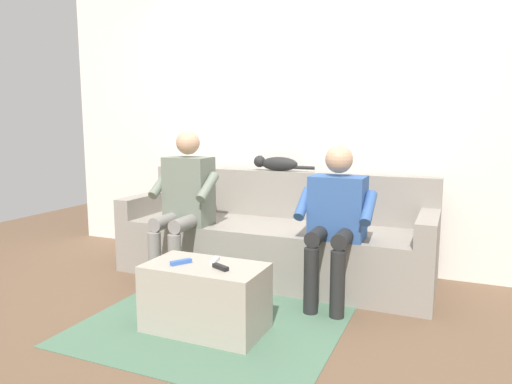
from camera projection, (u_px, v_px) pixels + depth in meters
ground_plane at (236, 305)px, 3.29m from camera, size 8.00×8.00×0.00m
back_wall at (293, 118)px, 4.19m from camera, size 4.86×0.06×2.64m
couch at (273, 241)px, 3.90m from camera, size 2.57×0.80×0.86m
coffee_table at (206, 298)px, 2.87m from camera, size 0.73×0.41×0.42m
person_left_seated at (336, 214)px, 3.27m from camera, size 0.54×0.52×1.12m
person_right_seated at (185, 198)px, 3.73m from camera, size 0.51×0.54×1.21m
cat_on_backrest at (276, 163)px, 4.10m from camera, size 0.56×0.11×0.13m
remote_white at (215, 260)px, 2.89m from camera, size 0.06×0.12×0.02m
remote_black at (220, 267)px, 2.75m from camera, size 0.13×0.08×0.02m
remote_blue at (181, 262)px, 2.85m from camera, size 0.10×0.13×0.03m
floor_rug at (217, 320)px, 3.03m from camera, size 1.59×1.49×0.01m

